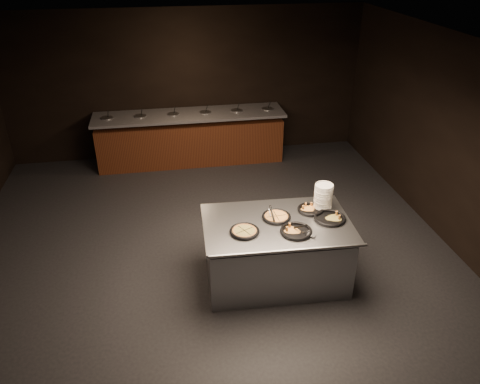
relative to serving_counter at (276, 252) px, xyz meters
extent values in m
cube|color=black|center=(-0.79, 0.35, -0.43)|extent=(7.00, 8.00, 0.01)
cube|color=black|center=(-0.79, 0.35, 2.48)|extent=(7.00, 8.00, 0.01)
cube|color=black|center=(-0.79, 4.35, 1.03)|extent=(7.00, 0.01, 2.90)
cube|color=black|center=(2.72, 0.35, 1.03)|extent=(0.01, 8.00, 2.90)
cube|color=#572A14|center=(-0.79, 3.92, 0.00)|extent=(3.60, 0.75, 0.85)
cube|color=slate|center=(-0.79, 3.92, 0.55)|extent=(3.70, 0.83, 0.05)
cube|color=#3E180E|center=(-0.79, 3.92, -0.38)|extent=(3.60, 0.69, 0.08)
cylinder|color=#ABAEB2|center=(-2.34, 3.92, 0.56)|extent=(0.22, 0.22, 0.08)
cylinder|color=#3B6829|center=(-2.34, 3.92, 0.58)|extent=(0.19, 0.19, 0.02)
cylinder|color=black|center=(-2.31, 3.90, 0.67)|extent=(0.04, 0.10, 0.19)
cylinder|color=#ABAEB2|center=(-1.72, 3.92, 0.56)|extent=(0.22, 0.22, 0.08)
cylinder|color=#3B6829|center=(-1.72, 3.92, 0.58)|extent=(0.19, 0.19, 0.02)
cylinder|color=black|center=(-1.69, 3.90, 0.67)|extent=(0.04, 0.10, 0.19)
cylinder|color=#ABAEB2|center=(-1.10, 3.92, 0.56)|extent=(0.22, 0.22, 0.08)
cylinder|color=#3B6829|center=(-1.10, 3.92, 0.58)|extent=(0.19, 0.19, 0.02)
cylinder|color=black|center=(-1.07, 3.90, 0.67)|extent=(0.04, 0.10, 0.19)
cylinder|color=#ABAEB2|center=(-0.48, 3.92, 0.56)|extent=(0.22, 0.22, 0.08)
cylinder|color=#3B6829|center=(-0.48, 3.92, 0.58)|extent=(0.19, 0.19, 0.02)
cylinder|color=black|center=(-0.45, 3.90, 0.67)|extent=(0.04, 0.10, 0.19)
cylinder|color=#ABAEB2|center=(0.14, 3.92, 0.56)|extent=(0.22, 0.22, 0.08)
cylinder|color=#3B6829|center=(0.14, 3.92, 0.58)|extent=(0.19, 0.19, 0.02)
cylinder|color=black|center=(0.17, 3.90, 0.67)|extent=(0.04, 0.10, 0.19)
cylinder|color=#ABAEB2|center=(0.76, 3.92, 0.56)|extent=(0.22, 0.22, 0.08)
cylinder|color=#3B6829|center=(0.76, 3.92, 0.58)|extent=(0.19, 0.19, 0.02)
cylinder|color=black|center=(0.79, 3.90, 0.67)|extent=(0.04, 0.10, 0.19)
cube|color=#ABAEB2|center=(0.00, 0.00, -0.03)|extent=(1.81, 1.15, 0.80)
cube|color=#ABAEB2|center=(0.00, 0.00, 0.44)|extent=(1.90, 1.24, 0.04)
cylinder|color=#ABAEB2|center=(0.00, -0.58, 0.44)|extent=(1.85, 0.12, 0.04)
cylinder|color=white|center=(0.68, 0.26, 0.63)|extent=(0.24, 0.24, 0.33)
cylinder|color=black|center=(-0.44, -0.15, 0.47)|extent=(0.34, 0.34, 0.01)
torus|color=black|center=(-0.44, -0.15, 0.48)|extent=(0.36, 0.36, 0.04)
torus|color=brown|center=(-0.44, -0.15, 0.48)|extent=(0.30, 0.30, 0.03)
cylinder|color=#D6AE55|center=(-0.44, -0.15, 0.48)|extent=(0.26, 0.26, 0.02)
cube|color=black|center=(-0.44, -0.15, 0.49)|extent=(0.12, 0.24, 0.00)
cube|color=black|center=(-0.44, -0.15, 0.49)|extent=(0.24, 0.12, 0.00)
cylinder|color=black|center=(0.02, 0.11, 0.47)|extent=(0.34, 0.34, 0.01)
torus|color=black|center=(0.02, 0.11, 0.48)|extent=(0.37, 0.37, 0.04)
torus|color=brown|center=(0.02, 0.11, 0.48)|extent=(0.30, 0.30, 0.03)
cylinder|color=#DA9D4F|center=(0.02, 0.11, 0.48)|extent=(0.26, 0.26, 0.02)
cube|color=black|center=(0.02, 0.11, 0.49)|extent=(0.02, 0.26, 0.00)
cube|color=black|center=(0.02, 0.11, 0.49)|extent=(0.26, 0.02, 0.00)
cylinder|color=black|center=(0.50, 0.21, 0.47)|extent=(0.31, 0.31, 0.01)
torus|color=black|center=(0.50, 0.21, 0.48)|extent=(0.34, 0.34, 0.04)
cylinder|color=black|center=(0.17, -0.25, 0.47)|extent=(0.37, 0.37, 0.01)
torus|color=black|center=(0.17, -0.25, 0.48)|extent=(0.39, 0.39, 0.04)
cylinder|color=black|center=(0.67, -0.04, 0.47)|extent=(0.38, 0.38, 0.01)
torus|color=black|center=(0.67, -0.04, 0.48)|extent=(0.40, 0.40, 0.04)
cube|color=#ABAEB2|center=(-0.07, 0.23, 0.48)|extent=(0.10, 0.12, 0.00)
cylinder|color=black|center=(-0.05, 0.06, 0.56)|extent=(0.04, 0.21, 0.13)
cylinder|color=#ABAEB2|center=(-0.06, 0.15, 0.51)|extent=(0.02, 0.11, 0.08)
cube|color=#ABAEB2|center=(0.33, -0.36, 0.48)|extent=(0.13, 0.13, 0.00)
cylinder|color=black|center=(0.22, -0.27, 0.55)|extent=(0.14, 0.14, 0.13)
cylinder|color=#ABAEB2|center=(0.27, -0.32, 0.51)|extent=(0.07, 0.07, 0.08)
camera|label=1|loc=(-1.30, -4.78, 3.61)|focal=35.00mm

